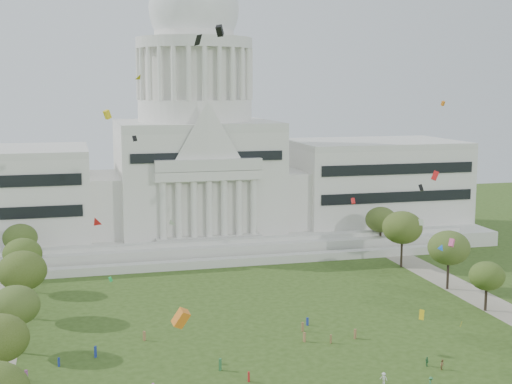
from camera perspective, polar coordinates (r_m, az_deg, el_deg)
capitol at (r=203.90m, az=-4.83°, el=2.28°), size 160.00×64.50×91.30m
row_tree_l_2 at (r=110.14m, az=-19.83°, el=-10.96°), size 8.42×8.42×11.97m
row_tree_l_3 at (r=125.90m, az=-18.70°, el=-8.60°), size 8.12×8.12×11.55m
row_tree_r_3 at (r=148.64m, az=17.99°, el=-6.41°), size 7.01×7.01×9.98m
row_tree_l_4 at (r=143.38m, az=-18.20°, el=-6.01°), size 9.29×9.29×13.21m
row_tree_r_4 at (r=161.21m, az=15.18°, el=-4.33°), size 9.19×9.19×13.06m
row_tree_l_5 at (r=161.72m, az=-18.18°, el=-4.74°), size 8.33×8.33×11.85m
row_tree_r_5 at (r=177.90m, az=11.63°, el=-2.81°), size 9.82×9.82×13.96m
row_tree_l_6 at (r=179.54m, az=-18.35°, el=-3.50°), size 8.19×8.19×11.64m
row_tree_r_6 at (r=195.12m, az=9.96°, el=-2.19°), size 8.42×8.42×11.97m
person_2 at (r=118.95m, az=14.70°, el=-13.20°), size 0.94×0.91×1.66m
person_3 at (r=111.99m, az=10.19°, el=-14.44°), size 1.19×1.22×1.74m
person_9 at (r=111.64m, az=13.81°, el=-14.60°), size 0.99×1.33×1.85m
person_10 at (r=119.63m, az=13.52°, el=-13.05°), size 0.57×0.96×1.58m
distant_crowd at (r=111.40m, az=-4.17°, el=-14.46°), size 57.32×38.87×1.92m
kite_swarm at (r=102.32m, az=7.52°, el=1.42°), size 90.90×100.54×64.35m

